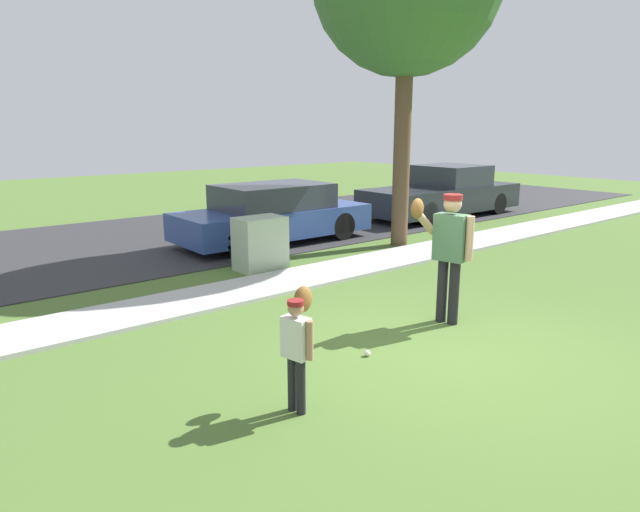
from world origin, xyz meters
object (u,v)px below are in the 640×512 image
baseball (367,353)px  parked_wagon_blue (273,214)px  person_child (298,335)px  utility_cabinet (260,244)px  parked_pickup_dark (443,194)px  person_adult (448,244)px

baseball → parked_wagon_blue: size_ratio=0.02×
person_child → baseball: bearing=6.7°
utility_cabinet → parked_pickup_dark: bearing=14.0°
parked_pickup_dark → parked_wagon_blue: bearing=0.2°
person_adult → baseball: bearing=-6.7°
person_adult → utility_cabinet: 4.07m
person_adult → baseball: person_adult is taller
baseball → utility_cabinet: 4.37m
baseball → parked_pickup_dark: size_ratio=0.01×
utility_cabinet → parked_wagon_blue: size_ratio=0.22×
person_adult → baseball: size_ratio=23.73×
person_adult → utility_cabinet: size_ratio=1.77×
utility_cabinet → parked_pickup_dark: 7.91m
baseball → person_child: bearing=-161.0°
person_child → parked_wagon_blue: (4.17, 6.52, -0.07)m
person_child → utility_cabinet: bearing=48.6°
baseball → parked_pickup_dark: bearing=34.3°
utility_cabinet → parked_wagon_blue: (1.58, 1.89, 0.17)m
baseball → parked_pickup_dark: 10.81m
person_child → baseball: (1.35, 0.46, -0.70)m
parked_wagon_blue → parked_pickup_dark: 6.09m
person_child → utility_cabinet: size_ratio=1.14×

